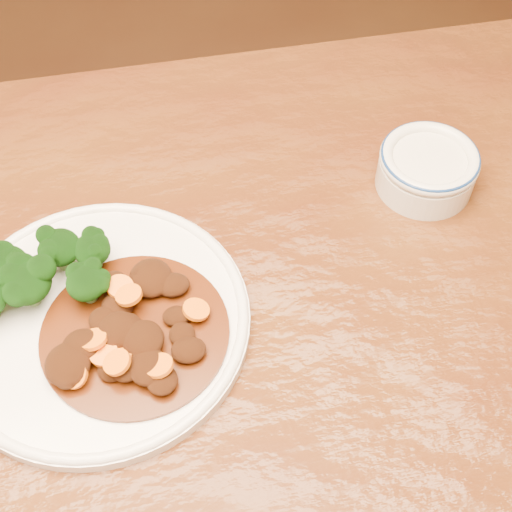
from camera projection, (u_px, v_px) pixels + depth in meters
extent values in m
cube|color=#502B0E|center=(147.00, 369.00, 0.71)|extent=(1.54, 0.96, 0.04)
cylinder|color=white|center=(100.00, 322.00, 0.72)|extent=(0.30, 0.30, 0.01)
torus|color=white|center=(98.00, 319.00, 0.71)|extent=(0.30, 0.30, 0.01)
cylinder|color=#668E49|center=(65.00, 261.00, 0.74)|extent=(0.01, 0.01, 0.02)
ellipsoid|color=black|center=(60.00, 247.00, 0.72)|extent=(0.04, 0.04, 0.03)
cylinder|color=#668E49|center=(90.00, 295.00, 0.72)|extent=(0.01, 0.01, 0.02)
ellipsoid|color=black|center=(86.00, 283.00, 0.70)|extent=(0.04, 0.04, 0.03)
cylinder|color=#668E49|center=(96.00, 262.00, 0.74)|extent=(0.01, 0.01, 0.02)
ellipsoid|color=black|center=(92.00, 249.00, 0.72)|extent=(0.04, 0.04, 0.03)
cylinder|color=#668E49|center=(33.00, 296.00, 0.72)|extent=(0.01, 0.01, 0.02)
ellipsoid|color=black|center=(26.00, 282.00, 0.70)|extent=(0.05, 0.05, 0.04)
cylinder|color=#668E49|center=(13.00, 279.00, 0.73)|extent=(0.01, 0.01, 0.02)
ellipsoid|color=black|center=(7.00, 266.00, 0.71)|extent=(0.04, 0.04, 0.04)
cylinder|color=#461807|center=(135.00, 333.00, 0.70)|extent=(0.19, 0.19, 0.00)
ellipsoid|color=black|center=(124.00, 330.00, 0.69)|extent=(0.04, 0.04, 0.02)
ellipsoid|color=black|center=(68.00, 364.00, 0.66)|extent=(0.04, 0.05, 0.02)
ellipsoid|color=black|center=(82.00, 345.00, 0.67)|extent=(0.04, 0.04, 0.02)
ellipsoid|color=black|center=(118.00, 331.00, 0.69)|extent=(0.02, 0.02, 0.01)
ellipsoid|color=black|center=(173.00, 285.00, 0.72)|extent=(0.03, 0.03, 0.02)
ellipsoid|color=black|center=(182.00, 334.00, 0.69)|extent=(0.03, 0.03, 0.01)
ellipsoid|color=black|center=(112.00, 369.00, 0.67)|extent=(0.03, 0.03, 0.01)
ellipsoid|color=black|center=(85.00, 345.00, 0.68)|extent=(0.03, 0.03, 0.02)
ellipsoid|color=black|center=(148.00, 367.00, 0.66)|extent=(0.04, 0.04, 0.02)
ellipsoid|color=black|center=(67.00, 377.00, 0.66)|extent=(0.02, 0.03, 0.01)
ellipsoid|color=black|center=(118.00, 305.00, 0.70)|extent=(0.03, 0.03, 0.02)
ellipsoid|color=black|center=(143.00, 340.00, 0.68)|extent=(0.04, 0.04, 0.02)
ellipsoid|color=black|center=(151.00, 278.00, 0.72)|extent=(0.04, 0.05, 0.02)
ellipsoid|color=black|center=(122.00, 331.00, 0.68)|extent=(0.03, 0.03, 0.02)
ellipsoid|color=black|center=(189.00, 350.00, 0.68)|extent=(0.03, 0.03, 0.02)
ellipsoid|color=black|center=(103.00, 320.00, 0.69)|extent=(0.03, 0.03, 0.01)
ellipsoid|color=black|center=(126.00, 370.00, 0.66)|extent=(0.03, 0.02, 0.01)
ellipsoid|color=black|center=(113.00, 282.00, 0.72)|extent=(0.03, 0.03, 0.01)
ellipsoid|color=black|center=(118.00, 330.00, 0.68)|extent=(0.04, 0.04, 0.02)
ellipsoid|color=black|center=(176.00, 316.00, 0.70)|extent=(0.03, 0.02, 0.01)
ellipsoid|color=black|center=(162.00, 380.00, 0.66)|extent=(0.03, 0.03, 0.01)
cylinder|color=orange|center=(117.00, 362.00, 0.65)|extent=(0.04, 0.04, 0.02)
cylinder|color=orange|center=(93.00, 340.00, 0.67)|extent=(0.04, 0.04, 0.02)
cylinder|color=orange|center=(74.00, 375.00, 0.66)|extent=(0.03, 0.03, 0.02)
cylinder|color=orange|center=(196.00, 310.00, 0.70)|extent=(0.04, 0.04, 0.01)
cylinder|color=orange|center=(159.00, 366.00, 0.65)|extent=(0.04, 0.04, 0.01)
cylinder|color=orange|center=(104.00, 354.00, 0.67)|extent=(0.03, 0.03, 0.01)
cylinder|color=orange|center=(120.00, 287.00, 0.71)|extent=(0.04, 0.04, 0.01)
cylinder|color=orange|center=(119.00, 355.00, 0.67)|extent=(0.04, 0.04, 0.02)
cylinder|color=orange|center=(129.00, 295.00, 0.70)|extent=(0.04, 0.04, 0.01)
cylinder|color=silver|center=(426.00, 174.00, 0.82)|extent=(0.11, 0.11, 0.04)
cylinder|color=silver|center=(429.00, 161.00, 0.80)|extent=(0.09, 0.09, 0.01)
torus|color=silver|center=(430.00, 158.00, 0.80)|extent=(0.11, 0.11, 0.01)
torus|color=navy|center=(431.00, 156.00, 0.80)|extent=(0.11, 0.11, 0.01)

